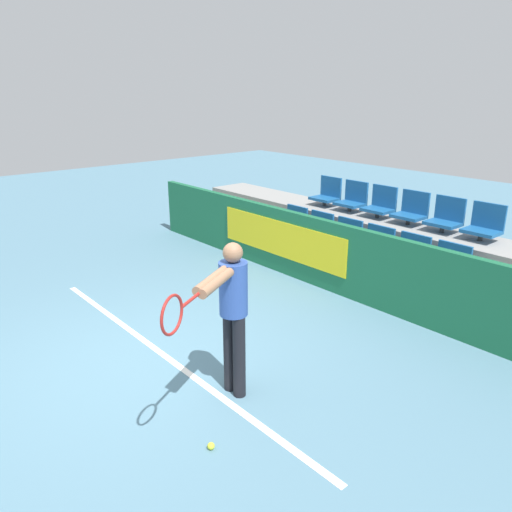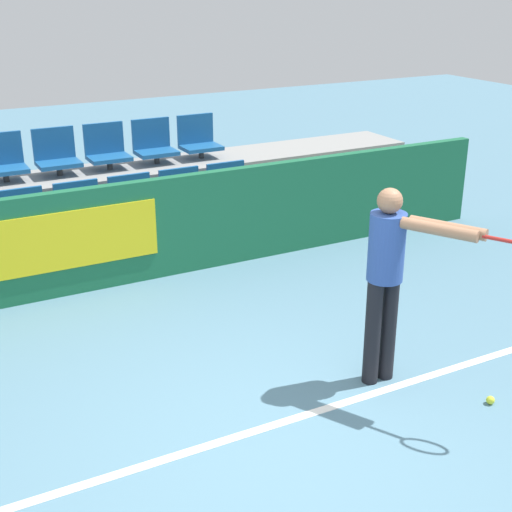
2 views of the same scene
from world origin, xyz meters
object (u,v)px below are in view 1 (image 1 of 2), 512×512
Objects in this scene: stadium_chair_0 at (293,224)px; stadium_chair_3 at (376,246)px; stadium_chair_6 at (327,194)px; tennis_ball at (211,446)px; stadium_chair_1 at (318,230)px; stadium_chair_5 at (449,266)px; stadium_chair_7 at (353,199)px; tennis_player at (231,308)px; stadium_chair_9 at (411,210)px; stadium_chair_2 at (346,238)px; stadium_chair_8 at (381,204)px; stadium_chair_4 at (411,256)px; stadium_chair_11 at (484,225)px; stadium_chair_10 at (446,217)px.

stadium_chair_0 is 1.84m from stadium_chair_3.
stadium_chair_0 is at bearing -90.00° from stadium_chair_6.
tennis_ball is (3.25, -5.14, -1.07)m from stadium_chair_6.
tennis_ball is (3.25, -4.24, -0.63)m from stadium_chair_0.
stadium_chair_1 is 1.00× the size of stadium_chair_5.
stadium_chair_7 is (0.61, 0.00, 0.00)m from stadium_chair_6.
stadium_chair_5 is 3.63m from tennis_player.
stadium_chair_9 is 0.33× the size of tennis_player.
stadium_chair_3 is at bearing 0.00° from stadium_chair_2.
stadium_chair_7 is at bearing 117.12° from tennis_ball.
stadium_chair_6 is 0.33× the size of tennis_player.
stadium_chair_8 is (0.00, 0.90, 0.44)m from stadium_chair_2.
tennis_player is at bearing -59.50° from stadium_chair_1.
stadium_chair_1 reaches higher than tennis_ball.
stadium_chair_8 is (1.23, 0.90, 0.44)m from stadium_chair_0.
stadium_chair_0 is at bearing 98.89° from tennis_player.
stadium_chair_2 is at bearing 180.00° from stadium_chair_3.
tennis_player reaches higher than stadium_chair_6.
tennis_player is at bearing -58.74° from stadium_chair_6.
stadium_chair_4 is 1.58m from stadium_chair_8.
stadium_chair_1 is at bearing 92.17° from tennis_player.
stadium_chair_6 reaches higher than stadium_chair_5.
stadium_chair_4 is 3.62m from tennis_player.
stadium_chair_7 is (-0.61, 0.90, 0.44)m from stadium_chair_2.
stadium_chair_6 reaches higher than stadium_chair_0.
stadium_chair_4 is at bearing 66.10° from tennis_player.
stadium_chair_11 is (1.23, 0.90, 0.44)m from stadium_chair_3.
stadium_chair_10 is at bearing 90.00° from stadium_chair_4.
stadium_chair_10 is (1.84, 0.90, 0.44)m from stadium_chair_1.
stadium_chair_10 is (1.23, 0.00, 0.00)m from stadium_chair_8.
stadium_chair_8 is at bearing 143.62° from stadium_chair_4.
stadium_chair_4 and stadium_chair_5 have the same top height.
stadium_chair_8 is at bearing 153.85° from stadium_chair_5.
stadium_chair_8 is (-1.84, 0.90, 0.44)m from stadium_chair_5.
stadium_chair_11 reaches higher than stadium_chair_2.
stadium_chair_0 is 1.23m from stadium_chair_2.
stadium_chair_10 is (1.23, 0.90, 0.44)m from stadium_chair_2.
stadium_chair_3 is 0.33× the size of tennis_player.
stadium_chair_2 is 1.18m from stadium_chair_9.
tennis_player reaches higher than stadium_chair_7.
stadium_chair_9 is at bearing 0.00° from stadium_chair_8.
stadium_chair_7 is 1.84m from stadium_chair_10.
stadium_chair_7 is at bearing 55.83° from stadium_chair_0.
stadium_chair_11 is at bearing 57.42° from tennis_player.
stadium_chair_7 is at bearing 0.00° from stadium_chair_6.
tennis_player is at bearing -86.46° from stadium_chair_10.
tennis_ball is (1.41, -5.14, -1.07)m from stadium_chair_9.
stadium_chair_7 reaches higher than stadium_chair_3.
tennis_ball is at bearing -87.99° from stadium_chair_11.
stadium_chair_6 is 1.84m from stadium_chair_9.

